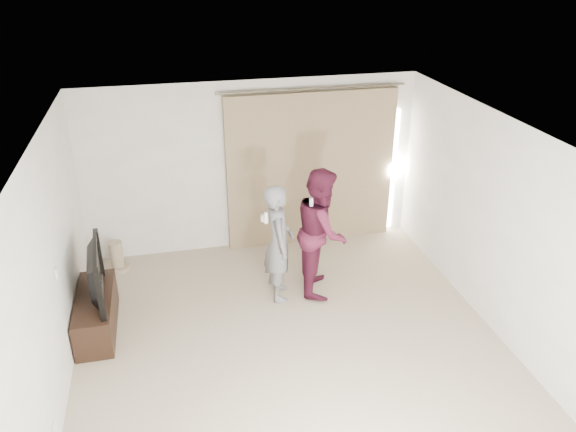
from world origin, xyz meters
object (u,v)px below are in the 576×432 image
object	(u,v)px
person_woman	(322,231)
person_man	(279,243)
tv	(89,274)
tv_console	(96,313)

from	to	relation	value
person_woman	person_man	bearing A→B (deg)	-173.42
tv	person_man	size ratio (longest dim) A/B	0.69
tv_console	person_man	xyz separation A→B (m)	(2.34, 0.24, 0.57)
tv	person_woman	world-z (taller)	person_woman
person_man	person_woman	xyz separation A→B (m)	(0.60, 0.07, 0.07)
person_woman	tv_console	bearing A→B (deg)	-174.08
tv_console	person_man	world-z (taller)	person_man
tv_console	person_man	distance (m)	2.42
tv_console	person_woman	bearing A→B (deg)	5.92
tv_console	person_man	size ratio (longest dim) A/B	0.77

